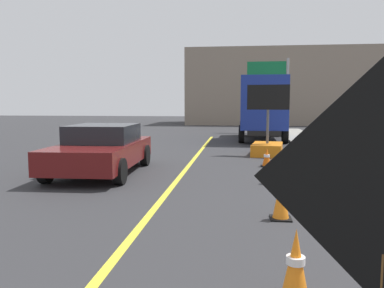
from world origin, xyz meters
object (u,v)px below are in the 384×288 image
Objects in this scene: arrow_board_trailer at (267,143)px; traffic_cone_far_lane at (271,171)px; highway_guide_sign at (276,82)px; traffic_cone_curbside at (267,157)px; traffic_cone_near_sign at (295,266)px; box_truck at (262,107)px; pickup_car at (102,149)px; traffic_cone_mid_lane at (281,198)px.

arrow_board_trailer reaches higher than traffic_cone_far_lane.
highway_guide_sign is 8.36× the size of traffic_cone_curbside.
box_truck is at bearing 87.78° from traffic_cone_near_sign.
arrow_board_trailer is 0.59× the size of pickup_car.
traffic_cone_near_sign is (4.47, -6.77, -0.33)m from pickup_car.
traffic_cone_curbside is (-0.37, -9.09, -1.51)m from box_truck.
traffic_cone_near_sign is (-1.87, -23.09, -3.05)m from highway_guide_sign.
box_truck is 8.50× the size of traffic_cone_mid_lane.
traffic_cone_far_lane reaches higher than traffic_cone_curbside.
arrow_board_trailer is 8.46m from traffic_cone_mid_lane.
traffic_cone_near_sign is (-0.53, -11.27, -0.11)m from arrow_board_trailer.
traffic_cone_far_lane is at bearing -92.21° from box_truck.
arrow_board_trailer is 4.51× the size of traffic_cone_curbside.
box_truck is 10.94× the size of traffic_cone_curbside.
traffic_cone_far_lane is (4.70, -0.95, -0.37)m from pickup_car.
traffic_cone_far_lane is at bearing -95.43° from highway_guide_sign.
box_truck is at bearing 87.96° from traffic_cone_mid_lane.
arrow_board_trailer reaches higher than traffic_cone_near_sign.
box_truck is 9.91× the size of traffic_cone_far_lane.
traffic_cone_far_lane is 2.65m from traffic_cone_curbside.
traffic_cone_mid_lane is at bearing -92.52° from arrow_board_trailer.
pickup_car reaches higher than traffic_cone_near_sign.
pickup_car is 5.90× the size of traffic_cone_mid_lane.
pickup_car is 7.60× the size of traffic_cone_curbside.
pickup_car is 6.89× the size of traffic_cone_far_lane.
box_truck reaches higher than traffic_cone_far_lane.
highway_guide_sign is 17.61m from traffic_cone_far_lane.
traffic_cone_mid_lane is 1.17× the size of traffic_cone_far_lane.
traffic_cone_mid_lane reaches higher than traffic_cone_curbside.
arrow_board_trailer is 4.09× the size of traffic_cone_far_lane.
traffic_cone_far_lane is (-0.45, -11.74, -1.48)m from box_truck.
pickup_car reaches higher than traffic_cone_far_lane.
highway_guide_sign is at bearing 85.38° from traffic_cone_near_sign.
highway_guide_sign is at bearing 85.18° from traffic_cone_mid_lane.
pickup_car is 8.12m from traffic_cone_near_sign.
highway_guide_sign reaches higher than box_truck.
box_truck is 11.84m from traffic_cone_far_lane.
highway_guide_sign is (1.19, 5.52, 1.62)m from box_truck.
traffic_cone_mid_lane is at bearing 86.83° from traffic_cone_near_sign.
highway_guide_sign is 20.57m from traffic_cone_mid_lane.
traffic_cone_curbside is (4.78, 1.70, -0.40)m from pickup_car.
traffic_cone_near_sign is 8.48m from traffic_cone_curbside.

